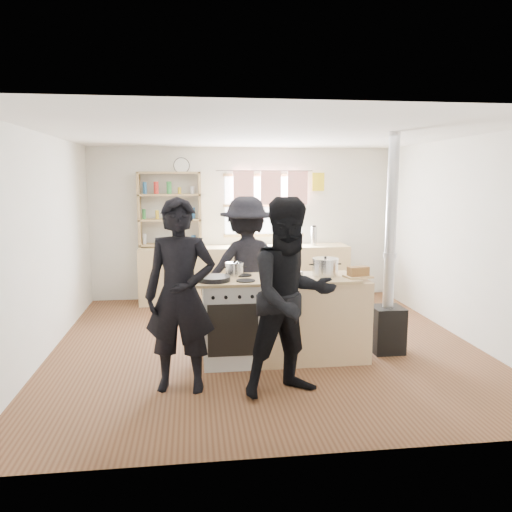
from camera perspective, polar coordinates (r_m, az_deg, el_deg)
name	(u,v)px	position (r m, az deg, el deg)	size (l,w,h in m)	color
ground	(264,344)	(6.18, 0.95, -10.01)	(5.00, 5.00, 0.01)	brown
back_counter	(245,273)	(8.20, -1.26, -2.01)	(3.40, 0.55, 0.90)	#D0B57D
shelving_unit	(170,209)	(8.15, -9.83, 5.33)	(1.00, 0.28, 1.20)	tan
thermos	(314,236)	(8.30, 6.63, 2.29)	(0.10, 0.10, 0.31)	silver
cooking_island	(284,319)	(5.54, 3.28, -7.15)	(1.97, 0.64, 0.93)	white
skillet_greens	(214,278)	(5.24, -4.83, -2.57)	(0.43, 0.43, 0.05)	black
roast_tray	(285,274)	(5.40, 3.32, -2.06)	(0.37, 0.31, 0.08)	silver
stockpot_stove	(234,269)	(5.50, -2.50, -1.50)	(0.21, 0.21, 0.17)	silver
stockpot_counter	(325,267)	(5.56, 7.91, -1.24)	(0.29, 0.29, 0.22)	silver
bread_board	(358,273)	(5.51, 11.59, -1.90)	(0.31, 0.25, 0.12)	tan
flue_heater	(388,297)	(5.93, 14.86, -4.60)	(0.35, 0.35, 2.50)	black
person_near_left	(180,296)	(4.71, -8.64, -4.50)	(0.67, 0.44, 1.83)	black
person_near_right	(291,298)	(4.58, 4.04, -4.77)	(0.89, 0.69, 1.83)	black
person_far	(246,267)	(6.27, -1.10, -1.31)	(1.15, 0.66, 1.78)	black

